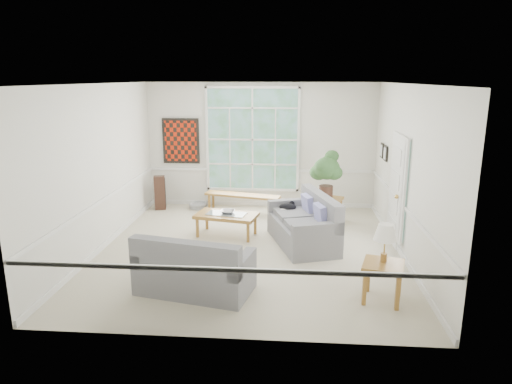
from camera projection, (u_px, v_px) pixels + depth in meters
floor at (250, 249)px, 8.48m from camera, size 5.50×6.00×0.01m
ceiling at (249, 84)px, 7.75m from camera, size 5.50×6.00×0.02m
wall_back at (261, 146)px, 11.02m from camera, size 5.50×0.02×3.00m
wall_front at (226, 222)px, 5.21m from camera, size 5.50×0.02×3.00m
wall_left at (100, 168)px, 8.32m from camera, size 0.02×6.00×3.00m
wall_right at (407, 173)px, 7.91m from camera, size 0.02×6.00×3.00m
window_back at (252, 140)px, 10.95m from camera, size 2.30×0.08×2.40m
entry_door at (395, 189)px, 8.60m from camera, size 0.08×0.90×2.10m
door_sidelight at (404, 192)px, 7.97m from camera, size 0.08×0.26×1.90m
wall_art at (181, 141)px, 11.09m from camera, size 0.90×0.06×1.10m
wall_frame_near at (385, 153)px, 9.59m from camera, size 0.04×0.26×0.32m
wall_frame_far at (382, 150)px, 9.98m from camera, size 0.04×0.26×0.32m
loveseat_right at (303, 220)px, 8.63m from camera, size 1.41×1.98×0.97m
loveseat_front at (195, 263)px, 6.73m from camera, size 1.80×1.20×0.89m
coffee_table at (227, 225)px, 9.17m from camera, size 1.32×0.89×0.45m
pewter_bowl at (228, 212)px, 9.13m from camera, size 0.37×0.37×0.08m
window_bench at (242, 203)px, 10.80m from camera, size 1.84×0.77×0.42m
end_table at (328, 210)px, 10.07m from camera, size 0.70×0.70×0.54m
houseplant at (326, 174)px, 9.92m from camera, size 0.69×0.69×1.06m
side_table at (382, 282)px, 6.48m from camera, size 0.68×0.68×0.57m
table_lamp at (385, 243)px, 6.40m from camera, size 0.41×0.41×0.56m
pet_bed at (198, 205)px, 11.14m from camera, size 0.48×0.48×0.13m
floor_speaker at (160, 193)px, 10.96m from camera, size 0.29×0.25×0.82m
cat at (288, 207)px, 9.18m from camera, size 0.41×0.36×0.16m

